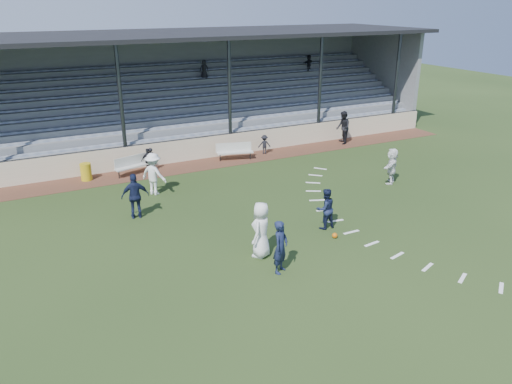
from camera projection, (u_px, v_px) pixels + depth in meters
ground at (287, 248)px, 17.99m from camera, size 90.00×90.00×0.00m
cinder_track at (189, 166)px, 26.72m from camera, size 34.00×2.00×0.02m
retaining_wall at (182, 151)px, 27.38m from camera, size 34.00×0.18×1.20m
bench_left at (133, 163)px, 25.37m from camera, size 2.03×1.02×0.95m
bench_right at (234, 150)px, 27.66m from camera, size 2.03×0.97×0.95m
trash_bin at (86, 172)px, 24.55m from camera, size 0.53×0.53×0.85m
football at (335, 236)px, 18.69m from camera, size 0.21×0.21×0.21m
player_white_lead at (261, 230)px, 17.10m from camera, size 1.15×1.13×1.99m
player_navy_lead at (281, 247)px, 16.10m from camera, size 0.79×0.74×1.81m
player_navy_mid at (325, 209)px, 19.27m from camera, size 0.80×0.62×1.63m
player_white_wing at (154, 174)px, 22.61m from camera, size 1.35×1.44×1.96m
player_navy_wing at (135, 196)px, 20.16m from camera, size 1.17×0.63×1.89m
player_white_back at (392, 166)px, 24.05m from camera, size 1.59×1.42×1.75m
official at (343, 128)px, 30.61m from camera, size 1.06×1.18×2.01m
sub_left_near at (151, 159)px, 25.82m from camera, size 0.45×0.30×1.24m
sub_left_far at (148, 160)px, 25.71m from camera, size 0.73×0.31×1.24m
sub_right at (264, 144)px, 28.72m from camera, size 0.80×0.61×1.11m
grandstand at (155, 107)px, 30.73m from camera, size 34.60×9.00×6.61m
penalty_arc at (377, 226)px, 19.73m from camera, size 3.89×14.63×0.01m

